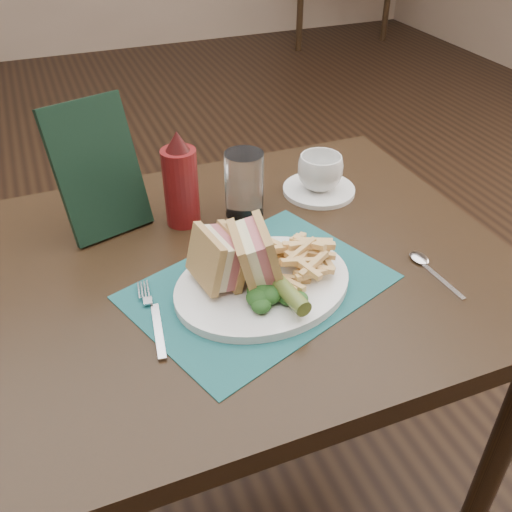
{
  "coord_description": "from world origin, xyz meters",
  "views": [
    {
      "loc": [
        -0.29,
        -1.26,
        1.34
      ],
      "look_at": [
        -0.01,
        -0.56,
        0.8
      ],
      "focal_mm": 40.0,
      "sensor_mm": 36.0,
      "label": 1
    }
  ],
  "objects_px": {
    "saucer": "(319,190)",
    "drinking_glass": "(244,185)",
    "table_main": "(251,398)",
    "plate": "(263,285)",
    "placemat": "(259,287)",
    "sandwich_half_a": "(206,262)",
    "sandwich_half_b": "(243,256)",
    "ketchup_bottle": "(180,179)",
    "coffee_cup": "(320,172)",
    "check_presenter": "(98,169)"
  },
  "relations": [
    {
      "from": "saucer",
      "to": "drinking_glass",
      "type": "bearing_deg",
      "value": -172.44
    },
    {
      "from": "table_main",
      "to": "plate",
      "type": "bearing_deg",
      "value": -97.3
    },
    {
      "from": "placemat",
      "to": "drinking_glass",
      "type": "xyz_separation_m",
      "value": [
        0.06,
        0.22,
        0.06
      ]
    },
    {
      "from": "sandwich_half_a",
      "to": "sandwich_half_b",
      "type": "height_order",
      "value": "sandwich_half_b"
    },
    {
      "from": "sandwich_half_a",
      "to": "saucer",
      "type": "relative_size",
      "value": 0.62
    },
    {
      "from": "sandwich_half_a",
      "to": "ketchup_bottle",
      "type": "bearing_deg",
      "value": 75.13
    },
    {
      "from": "table_main",
      "to": "drinking_glass",
      "type": "bearing_deg",
      "value": 72.5
    },
    {
      "from": "sandwich_half_b",
      "to": "ketchup_bottle",
      "type": "bearing_deg",
      "value": 107.86
    },
    {
      "from": "plate",
      "to": "coffee_cup",
      "type": "relative_size",
      "value": 3.24
    },
    {
      "from": "table_main",
      "to": "check_presenter",
      "type": "distance_m",
      "value": 0.57
    },
    {
      "from": "drinking_glass",
      "to": "saucer",
      "type": "bearing_deg",
      "value": 7.56
    },
    {
      "from": "placemat",
      "to": "saucer",
      "type": "distance_m",
      "value": 0.34
    },
    {
      "from": "table_main",
      "to": "placemat",
      "type": "xyz_separation_m",
      "value": [
        -0.01,
        -0.08,
        0.38
      ]
    },
    {
      "from": "table_main",
      "to": "placemat",
      "type": "height_order",
      "value": "placemat"
    },
    {
      "from": "plate",
      "to": "sandwich_half_a",
      "type": "xyz_separation_m",
      "value": [
        -0.09,
        0.02,
        0.06
      ]
    },
    {
      "from": "coffee_cup",
      "to": "check_presenter",
      "type": "relative_size",
      "value": 0.37
    },
    {
      "from": "drinking_glass",
      "to": "sandwich_half_a",
      "type": "bearing_deg",
      "value": -124.53
    },
    {
      "from": "table_main",
      "to": "sandwich_half_a",
      "type": "xyz_separation_m",
      "value": [
        -0.1,
        -0.07,
        0.44
      ]
    },
    {
      "from": "check_presenter",
      "to": "table_main",
      "type": "bearing_deg",
      "value": -58.99
    },
    {
      "from": "drinking_glass",
      "to": "table_main",
      "type": "bearing_deg",
      "value": -107.5
    },
    {
      "from": "plate",
      "to": "ketchup_bottle",
      "type": "relative_size",
      "value": 1.61
    },
    {
      "from": "table_main",
      "to": "sandwich_half_b",
      "type": "distance_m",
      "value": 0.45
    },
    {
      "from": "saucer",
      "to": "check_presenter",
      "type": "bearing_deg",
      "value": 175.74
    },
    {
      "from": "sandwich_half_a",
      "to": "sandwich_half_b",
      "type": "bearing_deg",
      "value": -20.28
    },
    {
      "from": "coffee_cup",
      "to": "ketchup_bottle",
      "type": "bearing_deg",
      "value": -178.73
    },
    {
      "from": "placemat",
      "to": "drinking_glass",
      "type": "distance_m",
      "value": 0.24
    },
    {
      "from": "drinking_glass",
      "to": "check_presenter",
      "type": "distance_m",
      "value": 0.27
    },
    {
      "from": "placemat",
      "to": "sandwich_half_b",
      "type": "bearing_deg",
      "value": 171.42
    },
    {
      "from": "sandwich_half_a",
      "to": "placemat",
      "type": "bearing_deg",
      "value": -19.36
    },
    {
      "from": "plate",
      "to": "check_presenter",
      "type": "height_order",
      "value": "check_presenter"
    },
    {
      "from": "placemat",
      "to": "sandwich_half_b",
      "type": "xyz_separation_m",
      "value": [
        -0.03,
        0.0,
        0.07
      ]
    },
    {
      "from": "sandwich_half_b",
      "to": "saucer",
      "type": "bearing_deg",
      "value": 52.78
    },
    {
      "from": "table_main",
      "to": "ketchup_bottle",
      "type": "height_order",
      "value": "ketchup_bottle"
    },
    {
      "from": "placemat",
      "to": "check_presenter",
      "type": "height_order",
      "value": "check_presenter"
    },
    {
      "from": "ketchup_bottle",
      "to": "sandwich_half_b",
      "type": "bearing_deg",
      "value": -81.95
    },
    {
      "from": "ketchup_bottle",
      "to": "check_presenter",
      "type": "bearing_deg",
      "value": 164.45
    },
    {
      "from": "saucer",
      "to": "drinking_glass",
      "type": "distance_m",
      "value": 0.19
    },
    {
      "from": "check_presenter",
      "to": "sandwich_half_a",
      "type": "bearing_deg",
      "value": -82.98
    },
    {
      "from": "plate",
      "to": "saucer",
      "type": "relative_size",
      "value": 2.0
    },
    {
      "from": "coffee_cup",
      "to": "sandwich_half_a",
      "type": "bearing_deg",
      "value": -144.0
    },
    {
      "from": "sandwich_half_a",
      "to": "check_presenter",
      "type": "relative_size",
      "value": 0.38
    },
    {
      "from": "sandwich_half_a",
      "to": "ketchup_bottle",
      "type": "relative_size",
      "value": 0.5
    },
    {
      "from": "sandwich_half_b",
      "to": "check_presenter",
      "type": "distance_m",
      "value": 0.33
    },
    {
      "from": "sandwich_half_a",
      "to": "ketchup_bottle",
      "type": "distance_m",
      "value": 0.23
    },
    {
      "from": "coffee_cup",
      "to": "check_presenter",
      "type": "bearing_deg",
      "value": 175.74
    },
    {
      "from": "saucer",
      "to": "coffee_cup",
      "type": "relative_size",
      "value": 1.62
    },
    {
      "from": "plate",
      "to": "sandwich_half_a",
      "type": "distance_m",
      "value": 0.11
    },
    {
      "from": "table_main",
      "to": "ketchup_bottle",
      "type": "relative_size",
      "value": 4.84
    },
    {
      "from": "coffee_cup",
      "to": "drinking_glass",
      "type": "bearing_deg",
      "value": -172.44
    },
    {
      "from": "sandwich_half_a",
      "to": "ketchup_bottle",
      "type": "xyz_separation_m",
      "value": [
        0.02,
        0.22,
        0.03
      ]
    }
  ]
}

